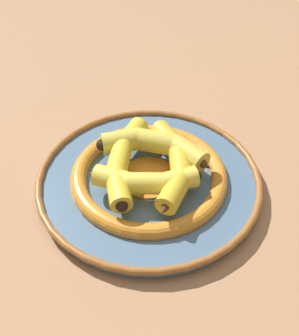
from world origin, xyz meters
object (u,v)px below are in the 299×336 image
(banana_b, at_px, (157,146))
(banana_d, at_px, (144,181))
(banana_c, at_px, (123,159))
(banana_a, at_px, (175,165))
(decorative_bowl, at_px, (149,177))

(banana_b, distance_m, banana_d, 0.08)
(banana_b, height_order, banana_c, banana_b)
(banana_a, height_order, banana_d, same)
(banana_a, distance_m, banana_d, 0.06)
(banana_a, xyz_separation_m, banana_c, (-0.07, -0.04, 0.00))
(decorative_bowl, relative_size, banana_d, 2.46)
(banana_c, bearing_deg, banana_b, 125.46)
(banana_b, bearing_deg, decorative_bowl, 87.16)
(banana_a, height_order, banana_b, banana_b)
(banana_a, bearing_deg, banana_c, 78.36)
(decorative_bowl, distance_m, banana_d, 0.05)
(decorative_bowl, bearing_deg, banana_a, 30.28)
(decorative_bowl, xyz_separation_m, banana_b, (-0.01, 0.04, 0.04))
(banana_b, distance_m, banana_c, 0.06)
(banana_c, height_order, banana_d, same)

